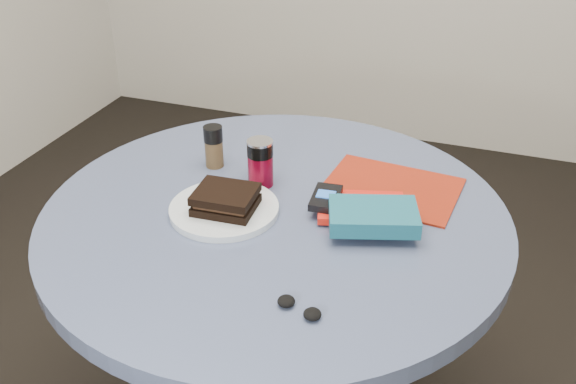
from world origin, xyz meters
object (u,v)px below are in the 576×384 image
(table, at_px, (276,270))
(red_book, at_px, (361,208))
(plate, at_px, (224,209))
(soda_can, at_px, (260,163))
(headphones, at_px, (299,308))
(novel, at_px, (373,216))
(sandwich, at_px, (226,200))
(mp3_player, at_px, (326,198))
(pepper_grinder, at_px, (214,146))
(magazine, at_px, (391,188))

(table, relative_size, red_book, 5.47)
(table, xyz_separation_m, plate, (-0.10, -0.05, 0.17))
(soda_can, distance_m, headphones, 0.44)
(table, relative_size, novel, 5.66)
(plate, bearing_deg, novel, 5.89)
(sandwich, height_order, soda_can, soda_can)
(soda_can, height_order, headphones, soda_can)
(soda_can, height_order, mp3_player, soda_can)
(novel, relative_size, headphones, 1.93)
(plate, xyz_separation_m, red_book, (0.28, 0.09, 0.01))
(plate, xyz_separation_m, headphones, (0.25, -0.25, 0.00))
(red_book, distance_m, headphones, 0.34)
(mp3_player, bearing_deg, pepper_grinder, 162.09)
(headphones, bearing_deg, novel, 77.27)
(headphones, bearing_deg, mp3_player, 98.83)
(magazine, xyz_separation_m, red_book, (-0.04, -0.12, 0.01))
(soda_can, bearing_deg, mp3_player, -17.54)
(pepper_grinder, relative_size, novel, 0.58)
(mp3_player, bearing_deg, plate, -157.50)
(sandwich, distance_m, headphones, 0.34)
(novel, bearing_deg, red_book, 104.27)
(sandwich, bearing_deg, magazine, 35.59)
(soda_can, relative_size, novel, 0.62)
(sandwich, relative_size, pepper_grinder, 1.27)
(table, xyz_separation_m, magazine, (0.22, 0.17, 0.17))
(headphones, bearing_deg, red_book, 85.84)
(pepper_grinder, relative_size, magazine, 0.35)
(plate, bearing_deg, table, 24.63)
(sandwich, height_order, red_book, sandwich)
(novel, bearing_deg, plate, 168.31)
(plate, xyz_separation_m, magazine, (0.32, 0.21, -0.00))
(magazine, bearing_deg, red_book, -103.17)
(sandwich, xyz_separation_m, magazine, (0.31, 0.22, -0.03))
(soda_can, relative_size, mp3_player, 1.06)
(sandwich, xyz_separation_m, mp3_player, (0.19, 0.09, -0.01))
(plate, bearing_deg, red_book, 18.78)
(plate, distance_m, headphones, 0.35)
(table, height_order, red_book, red_book)
(table, xyz_separation_m, soda_can, (-0.07, 0.09, 0.22))
(table, height_order, soda_can, soda_can)
(pepper_grinder, bearing_deg, magazine, 4.19)
(table, xyz_separation_m, mp3_player, (0.10, 0.04, 0.19))
(pepper_grinder, bearing_deg, mp3_player, -17.91)
(table, xyz_separation_m, red_book, (0.18, 0.05, 0.18))
(soda_can, xyz_separation_m, magazine, (0.29, 0.08, -0.05))
(pepper_grinder, xyz_separation_m, novel, (0.42, -0.15, -0.02))
(table, bearing_deg, soda_can, 126.71)
(plate, distance_m, sandwich, 0.03)
(table, height_order, sandwich, sandwich)
(table, bearing_deg, pepper_grinder, 146.24)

